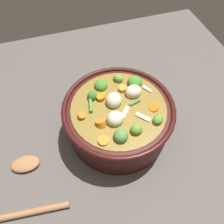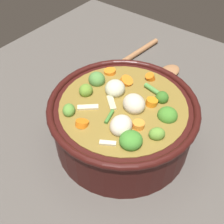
% 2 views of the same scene
% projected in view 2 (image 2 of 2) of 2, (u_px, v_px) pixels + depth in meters
% --- Properties ---
extents(ground_plane, '(1.10, 1.10, 0.00)m').
position_uv_depth(ground_plane, '(122.00, 140.00, 0.66)').
color(ground_plane, '#514C47').
extents(cooking_pot, '(0.32, 0.32, 0.14)m').
position_uv_depth(cooking_pot, '(123.00, 121.00, 0.61)').
color(cooking_pot, '#38110F').
rests_on(cooking_pot, ground_plane).
extents(wooden_spoon, '(0.23, 0.18, 0.02)m').
position_uv_depth(wooden_spoon, '(153.00, 64.00, 0.86)').
color(wooden_spoon, '#A06C43').
rests_on(wooden_spoon, ground_plane).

